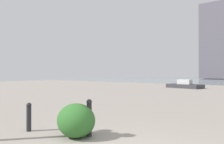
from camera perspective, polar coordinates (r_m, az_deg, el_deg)
The scene contains 4 objects.
bollard_near at distance 5.34m, azimuth -5.87°, elevation -11.39°, with size 0.13×0.13×0.87m.
bollard_mid at distance 6.16m, azimuth -20.52°, elevation -10.56°, with size 0.13×0.13×0.73m.
shrub_wide at distance 5.30m, azimuth -9.18°, elevation -12.15°, with size 0.92×0.83×0.78m.
boat at distance 22.98m, azimuth 18.15°, elevation -3.38°, with size 3.56×2.27×0.95m.
Camera 1 is at (-1.95, 2.66, 1.49)m, focal length 35.69 mm.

